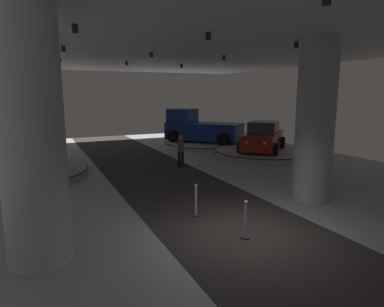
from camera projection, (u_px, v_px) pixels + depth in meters
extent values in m
cube|color=#B2B2B7|center=(246.00, 235.00, 8.78)|extent=(24.00, 44.00, 0.05)
cube|color=#383330|center=(246.00, 234.00, 8.78)|extent=(4.40, 44.00, 0.01)
cube|color=silver|center=(253.00, 12.00, 7.78)|extent=(24.00, 44.00, 0.10)
cylinder|color=black|center=(75.00, 29.00, 8.64)|extent=(0.16, 0.16, 0.22)
cylinder|color=black|center=(63.00, 49.00, 12.52)|extent=(0.16, 0.16, 0.22)
cylinder|color=black|center=(60.00, 60.00, 16.93)|extent=(0.16, 0.16, 0.22)
cylinder|color=black|center=(208.00, 36.00, 9.79)|extent=(0.16, 0.16, 0.22)
cylinder|color=black|center=(151.00, 55.00, 14.54)|extent=(0.16, 0.16, 0.22)
cylinder|color=black|center=(127.00, 63.00, 18.59)|extent=(0.16, 0.16, 0.22)
cylinder|color=black|center=(296.00, 45.00, 11.56)|extent=(0.16, 0.16, 0.22)
cylinder|color=black|center=(224.00, 58.00, 15.75)|extent=(0.16, 0.16, 0.22)
cylinder|color=black|center=(181.00, 66.00, 20.34)|extent=(0.16, 0.16, 0.22)
cylinder|color=silver|center=(31.00, 138.00, 6.92)|extent=(1.35, 1.35, 5.50)
cylinder|color=#ADADB2|center=(315.00, 121.00, 11.10)|extent=(1.28, 1.28, 5.50)
cylinder|color=#B7B7BC|center=(262.00, 153.00, 19.90)|extent=(5.52, 5.52, 0.31)
cylinder|color=black|center=(262.00, 151.00, 19.88)|extent=(5.63, 5.63, 0.05)
cube|color=maroon|center=(263.00, 140.00, 19.77)|extent=(4.32, 4.16, 0.90)
cube|color=#2D3842|center=(264.00, 127.00, 19.77)|extent=(2.46, 2.43, 0.70)
cylinder|color=black|center=(276.00, 149.00, 18.14)|extent=(0.65, 0.62, 0.68)
cylinder|color=black|center=(240.00, 147.00, 18.89)|extent=(0.65, 0.62, 0.68)
cylinder|color=black|center=(283.00, 142.00, 20.74)|extent=(0.65, 0.62, 0.68)
cylinder|color=black|center=(251.00, 140.00, 21.49)|extent=(0.65, 0.62, 0.68)
sphere|color=white|center=(265.00, 143.00, 17.69)|extent=(0.18, 0.18, 0.18)
sphere|color=white|center=(246.00, 142.00, 18.06)|extent=(0.18, 0.18, 0.18)
cylinder|color=silver|center=(204.00, 143.00, 23.79)|extent=(5.56, 5.57, 0.25)
cylinder|color=black|center=(204.00, 142.00, 23.77)|extent=(5.68, 5.68, 0.05)
cube|color=navy|center=(204.00, 131.00, 23.63)|extent=(5.00, 5.42, 1.20)
cube|color=navy|center=(183.00, 116.00, 24.15)|extent=(2.55, 2.52, 1.00)
cube|color=#28333D|center=(189.00, 116.00, 23.94)|extent=(1.39, 1.18, 0.75)
cylinder|color=black|center=(173.00, 136.00, 23.41)|extent=(0.75, 0.82, 0.84)
cylinder|color=black|center=(188.00, 133.00, 25.51)|extent=(0.75, 0.82, 0.84)
cylinder|color=black|center=(223.00, 139.00, 21.87)|extent=(0.75, 0.82, 0.84)
cylinder|color=black|center=(234.00, 135.00, 23.97)|extent=(0.75, 0.82, 0.84)
cylinder|color=#B7B7BC|center=(22.00, 174.00, 14.74)|extent=(5.56, 5.57, 0.28)
cylinder|color=black|center=(21.00, 171.00, 14.72)|extent=(5.68, 5.68, 0.05)
cube|color=black|center=(20.00, 154.00, 14.58)|extent=(2.83, 5.54, 1.20)
cube|color=black|center=(13.00, 127.00, 15.79)|extent=(2.12, 1.95, 1.00)
cube|color=#28333D|center=(14.00, 128.00, 15.37)|extent=(1.74, 0.33, 0.75)
cylinder|color=black|center=(42.00, 153.00, 16.80)|extent=(0.40, 0.87, 0.84)
cylinder|color=black|center=(58.00, 166.00, 13.75)|extent=(0.40, 0.87, 0.84)
cylinder|color=silver|center=(10.00, 155.00, 19.19)|extent=(5.24, 5.24, 0.32)
cylinder|color=black|center=(10.00, 152.00, 19.17)|extent=(5.34, 5.34, 0.05)
cube|color=silver|center=(9.00, 141.00, 19.06)|extent=(3.88, 4.47, 0.90)
cube|color=#2D3842|center=(9.00, 129.00, 18.85)|extent=(2.37, 2.45, 0.70)
cylinder|color=black|center=(11.00, 142.00, 20.66)|extent=(0.57, 0.68, 0.68)
cylinder|color=black|center=(7.00, 151.00, 17.55)|extent=(0.57, 0.68, 0.68)
cylinder|color=black|center=(41.00, 146.00, 19.26)|extent=(0.57, 0.68, 0.68)
cylinder|color=black|center=(179.00, 158.00, 16.94)|extent=(0.14, 0.14, 0.80)
cylinder|color=black|center=(183.00, 158.00, 16.90)|extent=(0.14, 0.14, 0.80)
cylinder|color=#6B665B|center=(181.00, 145.00, 16.80)|extent=(0.32, 0.32, 0.62)
sphere|color=beige|center=(181.00, 137.00, 16.73)|extent=(0.22, 0.22, 0.22)
cylinder|color=#333338|center=(245.00, 237.00, 8.53)|extent=(0.28, 0.28, 0.04)
cylinder|color=#B2B2B7|center=(245.00, 220.00, 8.45)|extent=(0.07, 0.07, 0.96)
sphere|color=#B2B2B7|center=(246.00, 202.00, 8.36)|extent=(0.10, 0.10, 0.10)
cylinder|color=#333338|center=(196.00, 215.00, 10.06)|extent=(0.28, 0.28, 0.04)
cylinder|color=#B2B2B7|center=(196.00, 201.00, 9.97)|extent=(0.07, 0.07, 0.96)
sphere|color=#B2B2B7|center=(196.00, 185.00, 9.89)|extent=(0.10, 0.10, 0.10)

